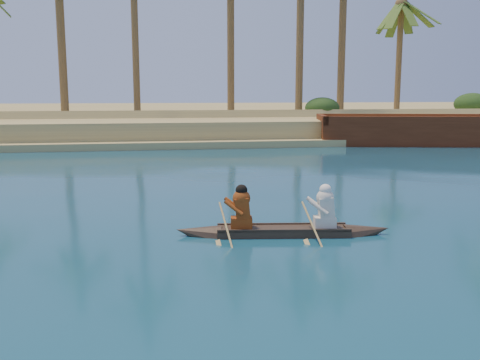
{
  "coord_description": "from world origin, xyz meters",
  "views": [
    {
      "loc": [
        -7.56,
        -4.95,
        2.89
      ],
      "look_at": [
        -5.56,
        6.9,
        0.91
      ],
      "focal_mm": 40.0,
      "sensor_mm": 36.0,
      "label": 1
    }
  ],
  "objects": [
    {
      "name": "canoe",
      "position": [
        -4.93,
        5.35,
        0.23
      ],
      "size": [
        4.42,
        1.17,
        1.21
      ],
      "rotation": [
        0.0,
        0.0,
        -0.14
      ],
      "color": "#3D2D21",
      "rests_on": "ground"
    },
    {
      "name": "barge_mid",
      "position": [
        7.43,
        22.91,
        0.66
      ],
      "size": [
        11.87,
        6.08,
        1.89
      ],
      "rotation": [
        0.0,
        0.0,
        -0.21
      ],
      "color": "#622915",
      "rests_on": "ground"
    },
    {
      "name": "shrub_cluster",
      "position": [
        0.0,
        31.5,
        1.2
      ],
      "size": [
        100.0,
        6.0,
        2.4
      ],
      "primitive_type": null,
      "color": "#213513",
      "rests_on": "ground"
    },
    {
      "name": "palm_grove",
      "position": [
        0.0,
        35.0,
        8.0
      ],
      "size": [
        110.0,
        14.0,
        16.0
      ],
      "primitive_type": null,
      "color": "#355E21",
      "rests_on": "ground"
    },
    {
      "name": "sandy_embankment",
      "position": [
        0.0,
        46.89,
        0.53
      ],
      "size": [
        150.0,
        51.0,
        1.5
      ],
      "color": "tan",
      "rests_on": "ground"
    }
  ]
}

